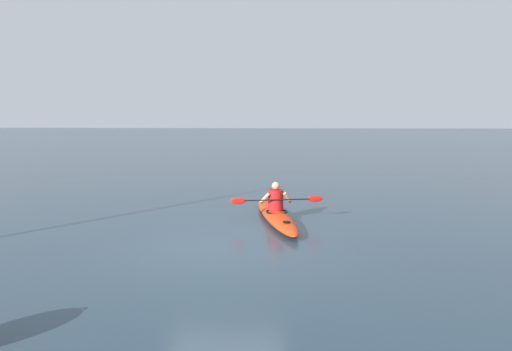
{
  "coord_description": "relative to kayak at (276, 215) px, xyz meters",
  "views": [
    {
      "loc": [
        -1.08,
        9.43,
        2.79
      ],
      "look_at": [
        -0.68,
        0.31,
        1.58
      ],
      "focal_mm": 33.1,
      "sensor_mm": 36.0,
      "label": 1
    }
  ],
  "objects": [
    {
      "name": "kayaker",
      "position": [
        0.01,
        -0.03,
        0.44
      ],
      "size": [
        2.38,
        0.64,
        0.74
      ],
      "color": "red",
      "rests_on": "kayak"
    },
    {
      "name": "ground_plane",
      "position": [
        1.07,
        2.67,
        -0.14
      ],
      "size": [
        160.0,
        160.0,
        0.0
      ],
      "primitive_type": "plane",
      "color": "#283D4C"
    },
    {
      "name": "kayak",
      "position": [
        0.0,
        0.0,
        0.0
      ],
      "size": [
        1.45,
        4.43,
        0.28
      ],
      "color": "red",
      "rests_on": "ground"
    }
  ]
}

